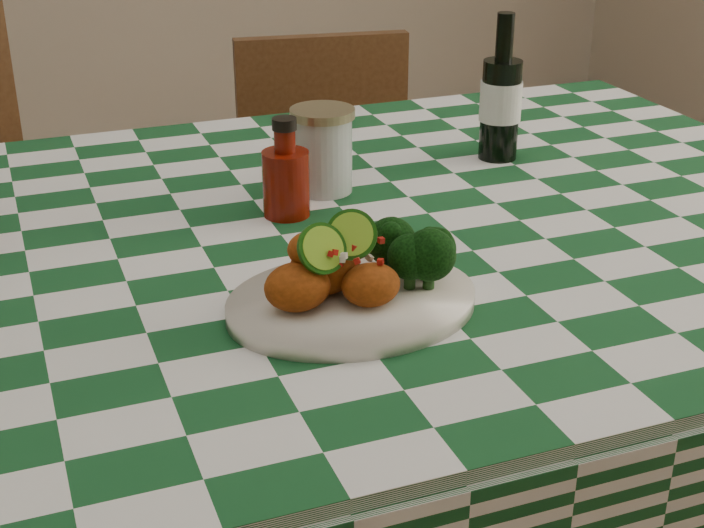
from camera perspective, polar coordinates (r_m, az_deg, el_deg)
name	(u,v)px	position (r m, az deg, el deg)	size (l,w,h in m)	color
dining_table	(289,485)	(1.45, -3.66, -12.74)	(1.66, 1.06, 0.79)	#154C23
plate	(352,303)	(1.05, 0.00, -2.27)	(0.28, 0.21, 0.02)	silver
fried_chicken_pile	(338,262)	(1.03, -0.80, 0.13)	(0.13, 0.10, 0.08)	#A3410F
broccoli_side	(412,253)	(1.07, 3.49, 0.61)	(0.09, 0.09, 0.06)	black
ketchup_bottle	(286,167)	(1.28, -3.89, 5.62)	(0.06, 0.06, 0.13)	#651005
mason_jar	(323,150)	(1.37, -1.71, 6.63)	(0.09, 0.09, 0.12)	#B2BCBA
beer_bottle	(502,87)	(1.51, 8.69, 10.12)	(0.06, 0.06, 0.22)	black
wooden_chair_right	(340,244)	(2.13, -0.72, 1.15)	(0.38, 0.40, 0.83)	#472814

